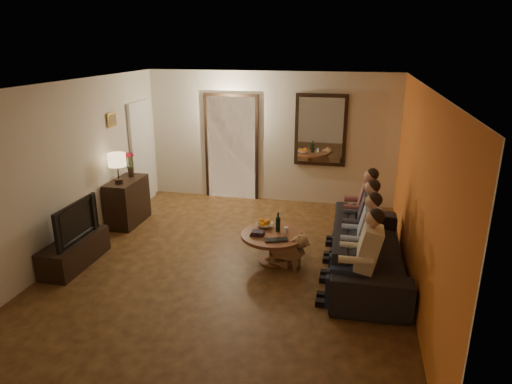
% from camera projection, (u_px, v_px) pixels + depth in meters
% --- Properties ---
extents(floor, '(5.00, 6.00, 0.01)m').
position_uv_depth(floor, '(232.00, 264.00, 6.74)').
color(floor, '#3A220F').
rests_on(floor, ground).
extents(ceiling, '(5.00, 6.00, 0.01)m').
position_uv_depth(ceiling, '(229.00, 84.00, 5.92)').
color(ceiling, white).
rests_on(ceiling, back_wall).
extents(back_wall, '(5.00, 0.02, 2.60)m').
position_uv_depth(back_wall, '(270.00, 138.00, 9.12)').
color(back_wall, beige).
rests_on(back_wall, floor).
extents(front_wall, '(5.00, 0.02, 2.60)m').
position_uv_depth(front_wall, '(128.00, 289.00, 3.55)').
color(front_wall, beige).
rests_on(front_wall, floor).
extents(left_wall, '(0.02, 6.00, 2.60)m').
position_uv_depth(left_wall, '(70.00, 170.00, 6.84)').
color(left_wall, beige).
rests_on(left_wall, floor).
extents(right_wall, '(0.02, 6.00, 2.60)m').
position_uv_depth(right_wall, '(419.00, 192.00, 5.83)').
color(right_wall, beige).
rests_on(right_wall, floor).
extents(orange_accent, '(0.01, 6.00, 2.60)m').
position_uv_depth(orange_accent, '(418.00, 192.00, 5.83)').
color(orange_accent, orange).
rests_on(orange_accent, right_wall).
extents(kitchen_doorway, '(1.00, 0.06, 2.10)m').
position_uv_depth(kitchen_doorway, '(232.00, 148.00, 9.34)').
color(kitchen_doorway, '#FFE0A5').
rests_on(kitchen_doorway, floor).
extents(door_trim, '(1.12, 0.04, 2.22)m').
position_uv_depth(door_trim, '(231.00, 148.00, 9.33)').
color(door_trim, black).
rests_on(door_trim, floor).
extents(fridge_glimpse, '(0.45, 0.03, 1.70)m').
position_uv_depth(fridge_glimpse, '(243.00, 156.00, 9.34)').
color(fridge_glimpse, silver).
rests_on(fridge_glimpse, floor).
extents(mirror_frame, '(1.00, 0.05, 1.40)m').
position_uv_depth(mirror_frame, '(321.00, 130.00, 8.81)').
color(mirror_frame, black).
rests_on(mirror_frame, back_wall).
extents(mirror_glass, '(0.86, 0.02, 1.26)m').
position_uv_depth(mirror_glass, '(321.00, 130.00, 8.78)').
color(mirror_glass, white).
rests_on(mirror_glass, back_wall).
extents(white_door, '(0.06, 0.85, 2.04)m').
position_uv_depth(white_door, '(142.00, 153.00, 9.05)').
color(white_door, white).
rests_on(white_door, floor).
extents(framed_art, '(0.03, 0.28, 0.24)m').
position_uv_depth(framed_art, '(112.00, 120.00, 7.87)').
color(framed_art, '#B28C33').
rests_on(framed_art, left_wall).
extents(art_canvas, '(0.01, 0.22, 0.18)m').
position_uv_depth(art_canvas, '(113.00, 120.00, 7.86)').
color(art_canvas, brown).
rests_on(art_canvas, left_wall).
extents(dresser, '(0.45, 0.91, 0.81)m').
position_uv_depth(dresser, '(127.00, 202.00, 8.16)').
color(dresser, black).
rests_on(dresser, floor).
extents(table_lamp, '(0.30, 0.30, 0.54)m').
position_uv_depth(table_lamp, '(118.00, 168.00, 7.74)').
color(table_lamp, beige).
rests_on(table_lamp, dresser).
extents(flower_vase, '(0.14, 0.14, 0.44)m').
position_uv_depth(flower_vase, '(130.00, 165.00, 8.16)').
color(flower_vase, red).
rests_on(flower_vase, dresser).
extents(tv_stand, '(0.45, 1.20, 0.40)m').
position_uv_depth(tv_stand, '(75.00, 252.00, 6.68)').
color(tv_stand, black).
rests_on(tv_stand, floor).
extents(tv, '(0.99, 0.13, 0.57)m').
position_uv_depth(tv, '(71.00, 221.00, 6.53)').
color(tv, black).
rests_on(tv, tv_stand).
extents(sofa, '(2.51, 1.03, 0.73)m').
position_uv_depth(sofa, '(368.00, 250.00, 6.37)').
color(sofa, black).
rests_on(sofa, floor).
extents(person_a, '(0.60, 0.40, 1.20)m').
position_uv_depth(person_a, '(362.00, 263.00, 5.48)').
color(person_a, tan).
rests_on(person_a, sofa).
extents(person_b, '(0.60, 0.40, 1.20)m').
position_uv_depth(person_b, '(362.00, 242.00, 6.04)').
color(person_b, tan).
rests_on(person_b, sofa).
extents(person_c, '(0.60, 0.40, 1.20)m').
position_uv_depth(person_c, '(362.00, 225.00, 6.60)').
color(person_c, tan).
rests_on(person_c, sofa).
extents(person_d, '(0.60, 0.40, 1.20)m').
position_uv_depth(person_d, '(362.00, 211.00, 7.15)').
color(person_d, tan).
rests_on(person_d, sofa).
extents(dog, '(0.60, 0.38, 0.56)m').
position_uv_depth(dog, '(287.00, 249.00, 6.60)').
color(dog, '#B17651').
rests_on(dog, floor).
extents(coffee_table, '(0.96, 0.96, 0.45)m').
position_uv_depth(coffee_table, '(273.00, 248.00, 6.76)').
color(coffee_table, brown).
rests_on(coffee_table, floor).
extents(bowl, '(0.26, 0.26, 0.06)m').
position_uv_depth(bowl, '(264.00, 225.00, 6.92)').
color(bowl, white).
rests_on(bowl, coffee_table).
extents(oranges, '(0.20, 0.20, 0.08)m').
position_uv_depth(oranges, '(264.00, 221.00, 6.90)').
color(oranges, orange).
rests_on(oranges, bowl).
extents(wine_bottle, '(0.07, 0.07, 0.31)m').
position_uv_depth(wine_bottle, '(278.00, 222.00, 6.72)').
color(wine_bottle, black).
rests_on(wine_bottle, coffee_table).
extents(wine_glass, '(0.06, 0.06, 0.10)m').
position_uv_depth(wine_glass, '(286.00, 230.00, 6.68)').
color(wine_glass, silver).
rests_on(wine_glass, coffee_table).
extents(book_stack, '(0.20, 0.15, 0.07)m').
position_uv_depth(book_stack, '(257.00, 233.00, 6.63)').
color(book_stack, black).
rests_on(book_stack, coffee_table).
extents(laptop, '(0.38, 0.31, 0.03)m').
position_uv_depth(laptop, '(277.00, 241.00, 6.40)').
color(laptop, black).
rests_on(laptop, coffee_table).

